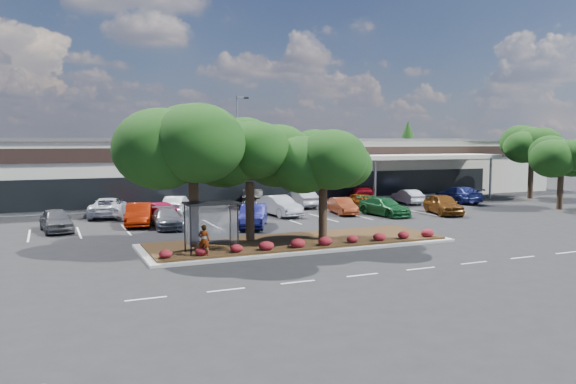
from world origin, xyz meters
name	(u,v)px	position (x,y,z in m)	size (l,w,h in m)	color
ground	(362,254)	(0.00, 0.00, 0.00)	(160.00, 160.00, 0.00)	black
retail_store	(201,167)	(0.06, 33.91, 3.15)	(80.40, 25.20, 6.25)	silver
landscape_island	(297,242)	(-2.00, 4.00, 0.12)	(18.00, 6.00, 0.26)	#A3A39E
lane_markings	(284,227)	(-0.14, 10.42, 0.01)	(33.12, 20.06, 0.01)	silver
shrub_row	(313,242)	(-2.00, 1.90, 0.51)	(17.00, 0.80, 0.50)	maroon
bus_shelter	(210,212)	(-7.50, 2.95, 2.31)	(2.75, 1.55, 2.59)	black
island_tree_west	(193,175)	(-8.00, 4.50, 4.21)	(7.20, 7.20, 7.89)	black
island_tree_mid	(250,177)	(-4.50, 5.20, 3.92)	(6.60, 6.60, 7.32)	black
island_tree_east	(323,184)	(-0.50, 3.70, 3.51)	(5.80, 5.80, 6.50)	black
tree_east_near	(561,172)	(26.00, 10.00, 3.25)	(5.60, 5.60, 6.51)	black
tree_east_far	(531,162)	(31.00, 18.00, 3.81)	(6.40, 6.40, 7.62)	black
conifer_north_east	(408,151)	(34.00, 44.00, 4.50)	(3.96, 3.96, 9.00)	black
person_waiting	(204,240)	(-8.17, 1.77, 1.05)	(0.58, 0.38, 1.58)	#594C47
light_pole	(238,154)	(2.36, 27.99, 4.66)	(1.43, 0.50, 10.48)	#A3A39E
car_0	(56,220)	(-14.84, 14.54, 0.76)	(1.80, 4.48, 1.53)	#4D4E54
car_1	(139,214)	(-9.39, 15.13, 0.79)	(1.68, 4.82, 1.59)	#791401
car_2	(167,218)	(-7.76, 13.23, 0.67)	(1.86, 4.59, 1.33)	slate
car_3	(253,216)	(-2.17, 11.15, 0.80)	(1.69, 4.84, 1.59)	#121359
car_4	(280,206)	(1.80, 15.90, 0.81)	(1.71, 4.89, 1.61)	#AFB2BA
car_5	(342,206)	(6.93, 14.80, 0.68)	(1.43, 4.10, 1.35)	maroon
car_6	(384,207)	(9.60, 12.66, 0.73)	(2.03, 5.00, 1.45)	#165325
car_8	(443,204)	(14.52, 11.45, 0.83)	(1.95, 4.84, 1.65)	brown
car_9	(108,207)	(-10.93, 20.65, 0.77)	(2.56, 5.55, 1.54)	silver
car_10	(156,211)	(-7.74, 17.78, 0.66)	(1.40, 4.01, 1.32)	maroon
car_11	(177,205)	(-5.47, 20.77, 0.73)	(1.54, 4.42, 1.46)	silver
car_12	(253,198)	(1.83, 22.34, 0.84)	(1.77, 5.09, 1.68)	black
car_13	(300,199)	(5.76, 20.59, 0.79)	(1.67, 4.78, 1.58)	#A1A5AD
car_14	(358,200)	(10.30, 18.00, 0.68)	(1.61, 4.00, 1.36)	#712E08
car_15	(362,194)	(13.18, 22.08, 0.79)	(2.21, 5.43, 1.58)	maroon
car_16	(408,197)	(16.38, 19.03, 0.69)	(1.45, 4.17, 1.37)	#B7BBC5
car_17	(458,195)	(21.35, 17.78, 0.80)	(2.24, 5.50, 1.60)	navy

